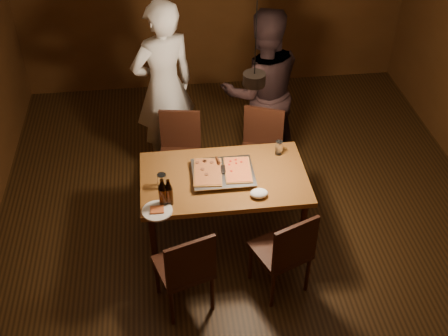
{
  "coord_description": "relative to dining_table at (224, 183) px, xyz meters",
  "views": [
    {
      "loc": [
        -0.71,
        -3.83,
        3.96
      ],
      "look_at": [
        -0.24,
        0.03,
        0.85
      ],
      "focal_mm": 45.0,
      "sensor_mm": 36.0,
      "label": 1
    }
  ],
  "objects": [
    {
      "name": "pendant_lamp",
      "position": [
        0.24,
        -0.03,
        1.08
      ],
      "size": [
        0.18,
        0.18,
        1.1
      ],
      "color": "black",
      "rests_on": "ceiling"
    },
    {
      "name": "napkin",
      "position": [
        0.27,
        -0.3,
        0.11
      ],
      "size": [
        0.16,
        0.12,
        0.07
      ],
      "primitive_type": "ellipsoid",
      "color": "white",
      "rests_on": "dining_table"
    },
    {
      "name": "beer_bottle_b",
      "position": [
        -0.5,
        -0.3,
        0.2
      ],
      "size": [
        0.07,
        0.07,
        0.26
      ],
      "color": "black",
      "rests_on": "dining_table"
    },
    {
      "name": "room_shell",
      "position": [
        0.24,
        -0.03,
        0.72
      ],
      "size": [
        6.0,
        6.0,
        6.0
      ],
      "color": "#3B2510",
      "rests_on": "ground"
    },
    {
      "name": "spatula",
      "position": [
        -0.02,
        0.03,
        0.14
      ],
      "size": [
        0.12,
        0.25,
        0.04
      ],
      "primitive_type": null,
      "rotation": [
        0.0,
        0.0,
        0.13
      ],
      "color": "silver",
      "rests_on": "pizza_tray"
    },
    {
      "name": "chair_near_left",
      "position": [
        -0.4,
        -0.82,
        -0.14
      ],
      "size": [
        0.53,
        0.53,
        0.49
      ],
      "rotation": [
        0.0,
        0.0,
        0.31
      ],
      "color": "#38190F",
      "rests_on": "floor"
    },
    {
      "name": "chair_far_left",
      "position": [
        -0.36,
        0.81,
        -0.14
      ],
      "size": [
        0.48,
        0.48,
        0.49
      ],
      "rotation": [
        0.0,
        0.0,
        2.98
      ],
      "color": "#38190F",
      "rests_on": "floor"
    },
    {
      "name": "beer_bottle_a",
      "position": [
        -0.55,
        -0.31,
        0.21
      ],
      "size": [
        0.07,
        0.07,
        0.28
      ],
      "color": "black",
      "rests_on": "dining_table"
    },
    {
      "name": "pizza_tray",
      "position": [
        -0.01,
        0.01,
        0.1
      ],
      "size": [
        0.55,
        0.46,
        0.05
      ],
      "primitive_type": "cube",
      "rotation": [
        0.0,
        0.0,
        -0.01
      ],
      "color": "silver",
      "rests_on": "dining_table"
    },
    {
      "name": "dining_table",
      "position": [
        0.0,
        0.0,
        0.0
      ],
      "size": [
        1.5,
        0.9,
        0.75
      ],
      "color": "brown",
      "rests_on": "floor"
    },
    {
      "name": "diner_dark",
      "position": [
        0.55,
        1.17,
        0.23
      ],
      "size": [
        0.93,
        0.75,
        1.82
      ],
      "primitive_type": "imported",
      "rotation": [
        0.0,
        0.0,
        3.21
      ],
      "color": "black",
      "rests_on": "floor"
    },
    {
      "name": "water_glass_left",
      "position": [
        -0.56,
        -0.07,
        0.14
      ],
      "size": [
        0.08,
        0.08,
        0.13
      ],
      "primitive_type": "cylinder",
      "color": "silver",
      "rests_on": "dining_table"
    },
    {
      "name": "chair_near_right",
      "position": [
        0.43,
        -0.73,
        -0.14
      ],
      "size": [
        0.55,
        0.55,
        0.49
      ],
      "rotation": [
        0.0,
        0.0,
        0.39
      ],
      "color": "#38190F",
      "rests_on": "floor"
    },
    {
      "name": "pizza_meat",
      "position": [
        -0.14,
        0.01,
        0.13
      ],
      "size": [
        0.28,
        0.42,
        0.02
      ],
      "primitive_type": "cube",
      "rotation": [
        0.0,
        0.0,
        -0.09
      ],
      "color": "maroon",
      "rests_on": "pizza_tray"
    },
    {
      "name": "diner_white",
      "position": [
        -0.48,
        1.29,
        0.28
      ],
      "size": [
        0.82,
        0.7,
        1.91
      ],
      "primitive_type": "imported",
      "rotation": [
        0.0,
        0.0,
        3.55
      ],
      "color": "silver",
      "rests_on": "floor"
    },
    {
      "name": "plate_slice",
      "position": [
        -0.61,
        -0.39,
        0.08
      ],
      "size": [
        0.26,
        0.26,
        0.03
      ],
      "color": "white",
      "rests_on": "dining_table"
    },
    {
      "name": "pizza_cheese",
      "position": [
        0.13,
        0.01,
        0.13
      ],
      "size": [
        0.25,
        0.38,
        0.02
      ],
      "primitive_type": "cube",
      "rotation": [
        0.0,
        0.0,
        -0.05
      ],
      "color": "gold",
      "rests_on": "pizza_tray"
    },
    {
      "name": "chair_far_right",
      "position": [
        0.48,
        0.76,
        -0.14
      ],
      "size": [
        0.55,
        0.55,
        0.49
      ],
      "rotation": [
        0.0,
        0.0,
        2.74
      ],
      "color": "#38190F",
      "rests_on": "floor"
    },
    {
      "name": "water_glass_right",
      "position": [
        0.55,
        0.28,
        0.14
      ],
      "size": [
        0.07,
        0.07,
        0.14
      ],
      "primitive_type": "cylinder",
      "color": "silver",
      "rests_on": "dining_table"
    }
  ]
}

